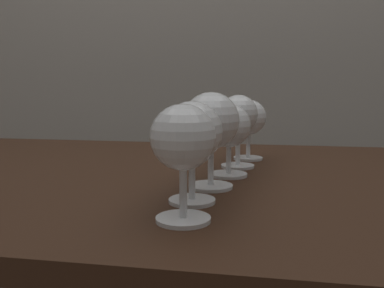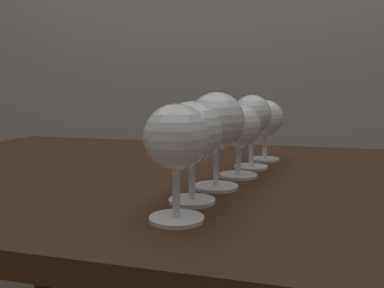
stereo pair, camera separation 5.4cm
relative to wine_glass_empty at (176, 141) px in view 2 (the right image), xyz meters
The scene contains 7 objects.
dining_table 0.34m from the wine_glass_empty, 105.62° to the left, with size 1.23×0.79×0.74m.
wine_glass_empty is the anchor object (origin of this frame).
wine_glass_cabernet 0.08m from the wine_glass_empty, 92.67° to the left, with size 0.08×0.08×0.14m.
wine_glass_amber 0.16m from the wine_glass_empty, 86.37° to the left, with size 0.09×0.09×0.15m.
wine_glass_port 0.25m from the wine_glass_empty, 83.27° to the left, with size 0.07×0.07×0.12m.
wine_glass_pinot 0.33m from the wine_glass_empty, 83.11° to the left, with size 0.07×0.07×0.14m.
wine_glass_merlot 0.43m from the wine_glass_empty, 82.46° to the left, with size 0.07×0.07×0.13m.
Camera 2 is at (0.22, -0.70, 0.89)m, focal length 38.81 mm.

